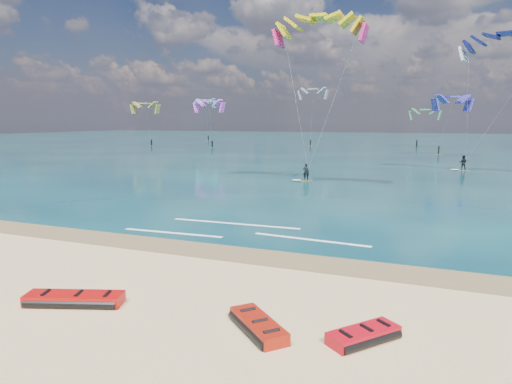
% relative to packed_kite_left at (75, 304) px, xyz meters
% --- Properties ---
extents(ground, '(320.00, 320.00, 0.00)m').
position_rel_packed_kite_left_xyz_m(ground, '(-0.80, 43.97, 0.00)').
color(ground, tan).
rests_on(ground, ground).
extents(wet_sand_strip, '(320.00, 2.40, 0.01)m').
position_rel_packed_kite_left_xyz_m(wet_sand_strip, '(-0.80, 6.97, 0.00)').
color(wet_sand_strip, brown).
rests_on(wet_sand_strip, ground).
extents(sea, '(320.00, 200.00, 0.04)m').
position_rel_packed_kite_left_xyz_m(sea, '(-0.80, 107.97, 0.02)').
color(sea, '#0A2739').
rests_on(sea, ground).
extents(packed_kite_left, '(3.45, 2.16, 0.42)m').
position_rel_packed_kite_left_xyz_m(packed_kite_left, '(0.00, 0.00, 0.00)').
color(packed_kite_left, '#BB0C09').
rests_on(packed_kite_left, ground).
extents(packed_kite_mid, '(2.57, 2.50, 0.40)m').
position_rel_packed_kite_left_xyz_m(packed_kite_mid, '(6.07, 0.41, 0.00)').
color(packed_kite_mid, '#A1190B').
rests_on(packed_kite_mid, ground).
extents(packed_kite_right, '(2.23, 2.39, 0.39)m').
position_rel_packed_kite_left_xyz_m(packed_kite_right, '(8.85, 0.91, 0.00)').
color(packed_kite_right, red).
rests_on(packed_kite_right, ground).
extents(kitesurfer_main, '(8.63, 5.81, 15.49)m').
position_rel_packed_kite_left_xyz_m(kitesurfer_main, '(0.05, 28.86, 8.13)').
color(kitesurfer_main, gold).
rests_on(kitesurfer_main, sea).
extents(kitesurfer_far, '(10.03, 7.50, 15.86)m').
position_rel_packed_kite_left_xyz_m(kitesurfer_far, '(14.70, 44.10, 8.18)').
color(kitesurfer_far, yellow).
rests_on(kitesurfer_far, sea).
extents(shoreline_foam, '(12.63, 3.63, 0.01)m').
position_rel_packed_kite_left_xyz_m(shoreline_foam, '(0.98, 10.60, 0.04)').
color(shoreline_foam, white).
rests_on(shoreline_foam, ground).
extents(distant_kites, '(92.25, 36.76, 12.25)m').
position_rel_packed_kite_left_xyz_m(distant_kites, '(-12.70, 80.67, 5.12)').
color(distant_kites, '#3D369E').
rests_on(distant_kites, ground).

